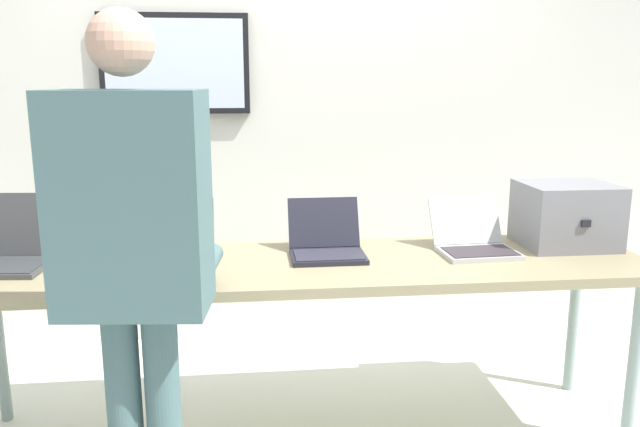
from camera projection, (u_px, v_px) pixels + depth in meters
The scene contains 9 objects.
back_wall at pixel (285, 130), 3.62m from camera, with size 8.00×0.11×2.44m.
workbench at pixel (304, 274), 2.63m from camera, with size 2.88×0.70×0.78m.
equipment_box at pixel (566, 215), 2.84m from camera, with size 0.39×0.35×0.28m.
laptop_station_0 at pixel (5, 251), 2.55m from camera, with size 0.39×0.34×0.28m.
laptop_station_1 at pixel (170, 248), 2.61m from camera, with size 0.35×0.30×0.24m.
laptop_station_2 at pixel (326, 243), 2.70m from camera, with size 0.31×0.33×0.22m.
laptop_station_3 at pixel (473, 240), 2.76m from camera, with size 0.34×0.36×0.22m.
person at pixel (134, 242), 1.90m from camera, with size 0.48×0.62×1.71m.
paper_sheet at pixel (106, 280), 2.37m from camera, with size 0.26×0.33×0.00m.
Camera 1 is at (-0.21, -2.51, 1.52)m, focal length 35.54 mm.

